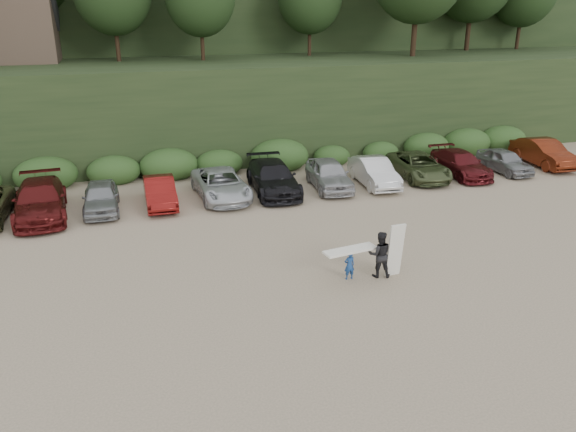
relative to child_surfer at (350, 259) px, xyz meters
name	(u,v)px	position (x,y,z in m)	size (l,w,h in m)	color
ground	(270,281)	(-2.85, 0.65, -0.82)	(120.00, 120.00, 0.00)	tan
parked_cars	(242,183)	(-1.72, 10.51, -0.07)	(39.81, 6.17, 1.65)	silver
child_surfer	(350,259)	(0.00, 0.00, 0.00)	(2.07, 0.86, 1.21)	navy
adult_surfer	(381,254)	(1.20, -0.11, 0.08)	(1.35, 0.89, 2.09)	black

